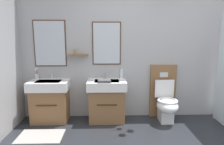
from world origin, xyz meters
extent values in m
cube|color=#A8A8AA|center=(0.00, 1.75, 1.32)|extent=(4.84, 0.12, 2.64)
cube|color=#4C301E|center=(-1.76, 1.68, 1.39)|extent=(0.58, 0.02, 0.83)
cube|color=silver|center=(-1.76, 1.67, 1.39)|extent=(0.54, 0.01, 0.79)
cube|color=#4C301E|center=(-0.74, 1.68, 1.39)|extent=(0.52, 0.02, 0.77)
cube|color=silver|center=(-0.74, 1.67, 1.39)|extent=(0.48, 0.01, 0.73)
cube|color=brown|center=(-1.25, 1.61, 1.19)|extent=(0.36, 0.14, 0.02)
cone|color=gray|center=(-1.37, 1.59, 1.26)|extent=(0.05, 0.05, 0.10)
cylinder|color=gray|center=(-1.29, 1.60, 1.25)|extent=(0.05, 0.05, 0.09)
cube|color=#9E9993|center=(-1.76, 0.90, 0.01)|extent=(0.68, 0.44, 0.01)
cube|color=brown|center=(-1.76, 1.49, 0.30)|extent=(0.62, 0.42, 0.59)
cube|color=#3B2919|center=(-1.76, 1.27, 0.37)|extent=(0.34, 0.01, 0.02)
cube|color=white|center=(-1.76, 1.49, 0.67)|extent=(0.69, 0.48, 0.16)
cube|color=silver|center=(-1.76, 1.46, 0.73)|extent=(0.43, 0.26, 0.03)
cylinder|color=silver|center=(-1.76, 1.68, 0.80)|extent=(0.03, 0.03, 0.11)
cylinder|color=silver|center=(-1.76, 1.62, 0.85)|extent=(0.02, 0.11, 0.02)
cube|color=brown|center=(-0.74, 1.49, 0.30)|extent=(0.62, 0.42, 0.59)
cube|color=#3B2919|center=(-0.74, 1.27, 0.37)|extent=(0.34, 0.01, 0.02)
cube|color=white|center=(-0.74, 1.49, 0.67)|extent=(0.69, 0.48, 0.16)
cube|color=silver|center=(-0.74, 1.46, 0.73)|extent=(0.43, 0.26, 0.03)
cylinder|color=silver|center=(-0.74, 1.68, 0.80)|extent=(0.03, 0.03, 0.11)
cylinder|color=silver|center=(-0.74, 1.62, 0.85)|extent=(0.02, 0.11, 0.02)
cube|color=brown|center=(0.32, 1.67, 0.50)|extent=(0.48, 0.10, 1.00)
cube|color=silver|center=(0.32, 1.62, 0.82)|extent=(0.15, 0.01, 0.09)
cube|color=white|center=(0.32, 1.41, 0.17)|extent=(0.22, 0.30, 0.34)
ellipsoid|color=white|center=(0.32, 1.33, 0.32)|extent=(0.37, 0.46, 0.24)
torus|color=white|center=(0.32, 1.33, 0.42)|extent=(0.35, 0.35, 0.04)
cube|color=white|center=(0.32, 1.55, 0.57)|extent=(0.35, 0.03, 0.33)
cylinder|color=silver|center=(-2.03, 1.65, 0.80)|extent=(0.07, 0.07, 0.09)
cylinder|color=yellow|center=(-2.01, 1.65, 0.85)|extent=(0.03, 0.03, 0.17)
cube|color=white|center=(-2.02, 1.66, 0.94)|extent=(0.02, 0.02, 0.03)
cylinder|color=purple|center=(-2.03, 1.67, 0.85)|extent=(0.01, 0.01, 0.17)
cube|color=white|center=(-2.03, 1.66, 0.93)|extent=(0.01, 0.02, 0.03)
cylinder|color=yellow|center=(-2.04, 1.63, 0.85)|extent=(0.01, 0.02, 0.16)
cube|color=white|center=(-2.04, 1.64, 0.93)|extent=(0.01, 0.02, 0.03)
cylinder|color=white|center=(-0.46, 1.66, 0.83)|extent=(0.06, 0.06, 0.17)
cylinder|color=silver|center=(-0.46, 1.66, 0.94)|extent=(0.02, 0.02, 0.04)
cube|color=#47474C|center=(-0.78, 1.35, 0.77)|extent=(0.22, 0.16, 0.04)
camera|label=1|loc=(-0.74, -1.91, 1.52)|focal=31.38mm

